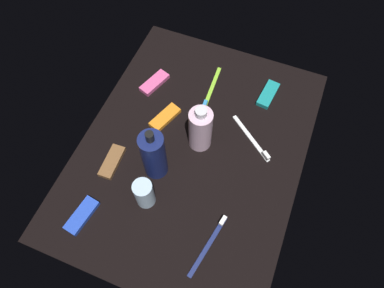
{
  "coord_description": "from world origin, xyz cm",
  "views": [
    {
      "loc": [
        43.78,
        17.47,
        90.92
      ],
      "look_at": [
        0.0,
        0.0,
        3.0
      ],
      "focal_mm": 32.3,
      "sensor_mm": 36.0,
      "label": 1
    }
  ],
  "objects": [
    {
      "name": "deodorant_stick",
      "position": [
        19.31,
        -5.81,
        4.96
      ],
      "size": [
        5.18,
        5.18,
        9.91
      ],
      "primitive_type": "cylinder",
      "color": "silver",
      "rests_on": "ground_plane"
    },
    {
      "name": "snack_bar_brown",
      "position": [
        12.79,
        -19.76,
        0.75
      ],
      "size": [
        10.57,
        4.47,
        1.5
      ],
      "primitive_type": "cube",
      "rotation": [
        0.0,
        0.0,
        0.05
      ],
      "color": "brown",
      "rests_on": "ground_plane"
    },
    {
      "name": "snack_bar_blue",
      "position": [
        29.92,
        -19.78,
        0.75
      ],
      "size": [
        10.89,
        5.56,
        1.5
      ],
      "primitive_type": "cube",
      "rotation": [
        0.0,
        0.0,
        -0.16
      ],
      "color": "blue",
      "rests_on": "ground_plane"
    },
    {
      "name": "toothbrush_white",
      "position": [
        -9.16,
        16.02,
        0.61
      ],
      "size": [
        11.99,
        14.95,
        2.1
      ],
      "color": "white",
      "rests_on": "ground_plane"
    },
    {
      "name": "snack_bar_orange",
      "position": [
        -6.7,
        -11.67,
        0.75
      ],
      "size": [
        11.14,
        7.34,
        1.5
      ],
      "primitive_type": "cube",
      "rotation": [
        0.0,
        0.0,
        -0.35
      ],
      "color": "orange",
      "rests_on": "ground_plane"
    },
    {
      "name": "lotion_bottle",
      "position": [
        9.75,
        -7.08,
        8.81
      ],
      "size": [
        6.64,
        6.64,
        20.07
      ],
      "color": "navy",
      "rests_on": "ground_plane"
    },
    {
      "name": "snack_bar_teal",
      "position": [
        -27.07,
        15.56,
        0.75
      ],
      "size": [
        10.81,
        5.22,
        1.5
      ],
      "primitive_type": "cube",
      "rotation": [
        0.0,
        0.0,
        -0.12
      ],
      "color": "teal",
      "rests_on": "ground_plane"
    },
    {
      "name": "toothbrush_lime",
      "position": [
        -21.8,
        -2.15,
        0.61
      ],
      "size": [
        18.04,
        2.15,
        2.1
      ],
      "color": "#8CD133",
      "rests_on": "ground_plane"
    },
    {
      "name": "bodywash_bottle",
      "position": [
        -3.01,
        1.33,
        7.69
      ],
      "size": [
        6.68,
        6.68,
        17.01
      ],
      "color": "silver",
      "rests_on": "ground_plane"
    },
    {
      "name": "toothbrush_navy",
      "position": [
        23.73,
        14.52,
        0.61
      ],
      "size": [
        17.9,
        4.62,
        2.1
      ],
      "color": "navy",
      "rests_on": "ground_plane"
    },
    {
      "name": "ground_plane",
      "position": [
        0.0,
        0.0,
        -0.6
      ],
      "size": [
        84.0,
        64.0,
        1.2
      ],
      "primitive_type": "cube",
      "color": "black"
    },
    {
      "name": "snack_bar_pink",
      "position": [
        -17.82,
        -20.36,
        0.75
      ],
      "size": [
        11.14,
        7.21,
        1.5
      ],
      "primitive_type": "cube",
      "rotation": [
        0.0,
        0.0,
        -0.34
      ],
      "color": "#E55999",
      "rests_on": "ground_plane"
    }
  ]
}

